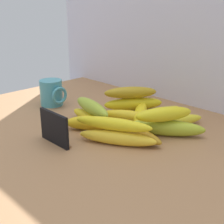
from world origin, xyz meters
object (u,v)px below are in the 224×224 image
banana_7 (133,104)px  banana_2 (159,115)px  banana_0 (176,121)px  banana_4 (117,138)px  banana_3 (91,123)px  chalkboard_sign (55,129)px  banana_11 (92,107)px  banana_13 (130,93)px  banana_10 (113,124)px  coffee_mug (52,93)px  banana_1 (132,131)px  banana_9 (166,128)px  banana_12 (164,114)px  banana_5 (93,119)px  banana_6 (140,113)px  banana_8 (131,116)px

banana_7 → banana_2: bearing=-4.4°
banana_0 → banana_4: banana_4 is taller
banana_3 → banana_7: size_ratio=0.78×
chalkboard_sign → banana_11: bearing=100.9°
banana_0 → banana_13: (-18.43, 0.75, 4.57)cm
banana_10 → coffee_mug: bearing=170.4°
banana_1 → banana_7: size_ratio=1.04×
banana_9 → banana_12: (-0.10, -1.27, 4.15)cm
banana_5 → banana_9: bearing=24.8°
banana_2 → banana_5: bearing=-123.1°
banana_6 → banana_12: banana_12 is taller
banana_4 → banana_12: size_ratio=1.28×
banana_4 → banana_6: (-7.59, 17.68, 0.09)cm
banana_8 → coffee_mug: bearing=-165.6°
banana_10 → banana_11: (-12.96, 4.08, 0.30)cm
banana_0 → banana_3: bearing=-128.3°
chalkboard_sign → banana_0: 34.72cm
banana_11 → banana_13: size_ratio=1.02×
banana_11 → banana_12: bearing=23.0°
banana_3 → banana_8: bearing=73.1°
banana_10 → banana_11: bearing=162.5°
banana_12 → banana_13: size_ratio=0.92×
coffee_mug → banana_4: size_ratio=0.45×
banana_7 → banana_8: size_ratio=1.04×
banana_12 → banana_4: bearing=-112.3°
banana_4 → banana_11: 15.36cm
banana_8 → chalkboard_sign: bearing=-98.2°
banana_0 → banana_3: (-15.10, -19.10, 0.41)cm
chalkboard_sign → banana_1: (11.14, 16.85, -2.10)cm
banana_7 → banana_12: 22.60cm
banana_6 → banana_10: bearing=-70.8°
banana_6 → banana_1: bearing=-58.4°
banana_11 → banana_13: 17.18cm
banana_5 → banana_6: size_ratio=1.16×
coffee_mug → banana_6: coffee_mug is taller
banana_4 → banana_7: (-14.74, 22.36, 0.35)cm
banana_13 → banana_5: bearing=-88.0°
banana_9 → banana_8: bearing=178.9°
banana_0 → banana_9: (1.75, -6.89, 0.53)cm
chalkboard_sign → banana_2: chalkboard_sign is taller
chalkboard_sign → banana_7: (-3.24, 33.26, -1.71)cm
banana_7 → banana_5: bearing=-89.1°
chalkboard_sign → banana_6: size_ratio=0.65×
banana_9 → coffee_mug: bearing=-170.2°
banana_5 → banana_9: (19.59, 9.06, 0.41)cm
banana_1 → banana_2: bearing=101.0°
banana_3 → banana_5: size_ratio=0.77×
coffee_mug → banana_2: bearing=24.1°
banana_6 → banana_9: banana_9 is taller
chalkboard_sign → banana_11: chalkboard_sign is taller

